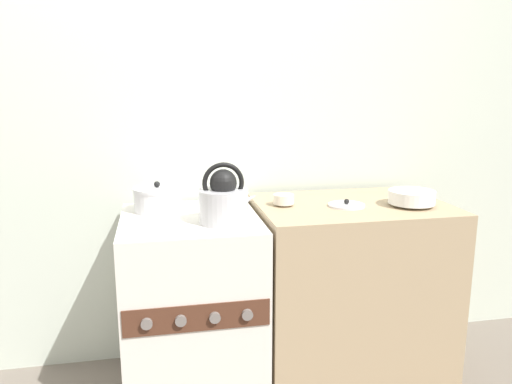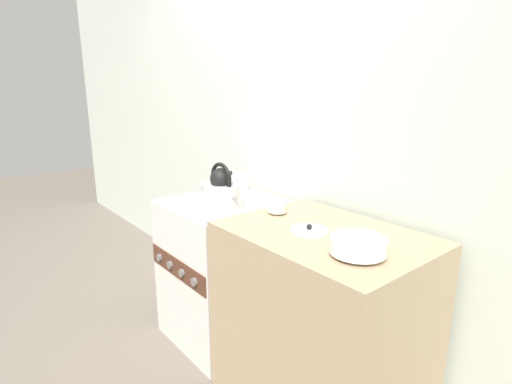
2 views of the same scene
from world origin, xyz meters
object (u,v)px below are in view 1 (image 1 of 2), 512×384
stove (192,307)px  cooking_pot (158,199)px  enamel_bowl (412,197)px  small_ceramic_bowl (284,199)px  kettle (224,200)px  loose_pot_lid (346,205)px

stove → cooking_pot: size_ratio=3.86×
cooking_pot → enamel_bowl: cooking_pot is taller
stove → enamel_bowl: bearing=-5.8°
small_ceramic_bowl → cooking_pot: bearing=167.6°
cooking_pot → enamel_bowl: size_ratio=1.05×
kettle → enamel_bowl: 0.85m
stove → cooking_pot: 0.51m
enamel_bowl → loose_pot_lid: (-0.29, 0.05, -0.03)m
kettle → enamel_bowl: bearing=0.8°
kettle → cooking_pot: (-0.27, 0.25, -0.04)m
kettle → loose_pot_lid: bearing=6.5°
kettle → stove: bearing=140.4°
small_ceramic_bowl → loose_pot_lid: size_ratio=0.57×
kettle → small_ceramic_bowl: (0.29, 0.13, -0.04)m
stove → cooking_pot: (-0.13, 0.14, 0.48)m
small_ceramic_bowl → loose_pot_lid: small_ceramic_bowl is taller
cooking_pot → loose_pot_lid: cooking_pot is taller
cooking_pot → enamel_bowl: 1.15m
enamel_bowl → small_ceramic_bowl: 0.58m
cooking_pot → small_ceramic_bowl: size_ratio=2.30×
enamel_bowl → loose_pot_lid: enamel_bowl is taller
small_ceramic_bowl → stove: bearing=-177.7°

